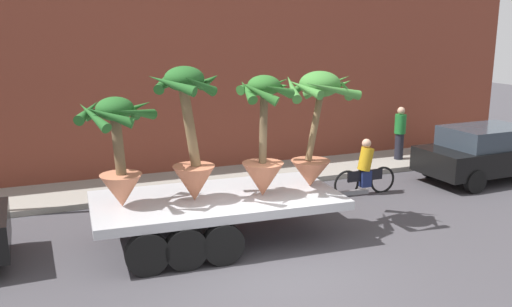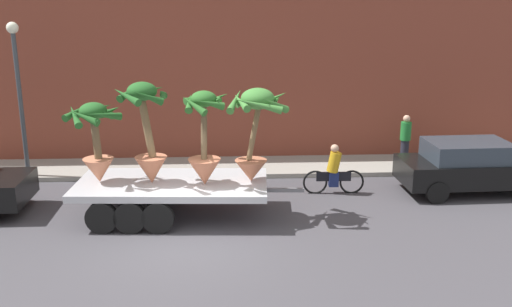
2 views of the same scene
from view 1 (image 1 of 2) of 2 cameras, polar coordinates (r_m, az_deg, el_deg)
The scene contains 11 objects.
ground_plane at distance 10.19m, azimuth 1.99°, elevation -12.35°, with size 60.00×60.00×0.00m, color #423F44.
sidewalk at distance 15.58m, azimuth -7.20°, elevation -3.02°, with size 24.00×2.20×0.15m, color gray.
building_facade at distance 16.65m, azimuth -9.08°, elevation 9.97°, with size 24.00×1.20×7.02m, color brown.
flatbed_trailer at distance 11.31m, azimuth -5.22°, elevation -5.64°, with size 6.08×2.72×0.98m.
potted_palm_rear at distance 11.72m, azimuth 6.30°, elevation 3.58°, with size 1.66×1.66×2.49m.
potted_palm_middle at distance 10.69m, azimuth -6.89°, elevation 1.94°, with size 1.39×1.39×2.67m.
potted_palm_front at distance 10.63m, azimuth -14.16°, elevation 0.53°, with size 1.54×1.54×2.13m.
potted_palm_extra at distance 11.02m, azimuth 0.77°, elevation 1.31°, with size 1.31×1.36×2.46m.
cyclist at distance 14.77m, azimuth 11.29°, elevation -1.69°, with size 1.84×0.35×1.54m.
parked_car at distance 17.22m, azimuth 23.08°, elevation 0.15°, with size 4.38×2.02×1.58m.
pedestrian_near_gate at distance 18.27m, azimuth 14.73°, elevation 2.16°, with size 0.36×0.36×1.71m.
Camera 1 is at (-3.78, -8.39, 4.38)m, focal length 38.49 mm.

